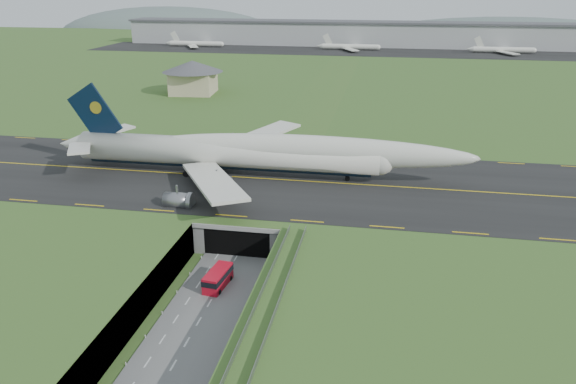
# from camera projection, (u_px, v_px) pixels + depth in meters

# --- Properties ---
(ground) EXTENTS (900.00, 900.00, 0.00)m
(ground) POSITION_uv_depth(u_px,v_px,m) (224.00, 279.00, 92.94)
(ground) COLOR #386327
(ground) RESTS_ON ground
(airfield_deck) EXTENTS (800.00, 800.00, 6.00)m
(airfield_deck) POSITION_uv_depth(u_px,v_px,m) (224.00, 263.00, 91.88)
(airfield_deck) COLOR gray
(airfield_deck) RESTS_ON ground
(trench_road) EXTENTS (12.00, 75.00, 0.20)m
(trench_road) POSITION_uv_depth(u_px,v_px,m) (211.00, 302.00, 86.00)
(trench_road) COLOR slate
(trench_road) RESTS_ON ground
(taxiway) EXTENTS (800.00, 44.00, 0.18)m
(taxiway) POSITION_uv_depth(u_px,v_px,m) (267.00, 179.00, 121.14)
(taxiway) COLOR black
(taxiway) RESTS_ON airfield_deck
(tunnel_portal) EXTENTS (17.00, 22.30, 6.00)m
(tunnel_portal) POSITION_uv_depth(u_px,v_px,m) (249.00, 220.00, 107.13)
(tunnel_portal) COLOR gray
(tunnel_portal) RESTS_ON ground
(guideway) EXTENTS (3.00, 53.00, 7.05)m
(guideway) POSITION_uv_depth(u_px,v_px,m) (263.00, 323.00, 71.62)
(guideway) COLOR #A8A8A3
(guideway) RESTS_ON ground
(jumbo_jet) EXTENTS (93.16, 60.29, 19.94)m
(jumbo_jet) POSITION_uv_depth(u_px,v_px,m) (255.00, 153.00, 121.32)
(jumbo_jet) COLOR silver
(jumbo_jet) RESTS_ON ground
(shuttle_tram) EXTENTS (3.38, 7.20, 2.85)m
(shuttle_tram) POSITION_uv_depth(u_px,v_px,m) (218.00, 278.00, 89.92)
(shuttle_tram) COLOR red
(shuttle_tram) RESTS_ON ground
(service_building) EXTENTS (24.58, 24.58, 12.34)m
(service_building) POSITION_uv_depth(u_px,v_px,m) (193.00, 74.00, 210.18)
(service_building) COLOR #C9B891
(service_building) RESTS_ON ground
(cargo_terminal) EXTENTS (320.00, 67.00, 15.60)m
(cargo_terminal) POSITION_uv_depth(u_px,v_px,m) (355.00, 33.00, 363.45)
(cargo_terminal) COLOR #B2B2B2
(cargo_terminal) RESTS_ON ground
(distant_hills) EXTENTS (700.00, 91.00, 60.00)m
(distant_hills) POSITION_uv_depth(u_px,v_px,m) (440.00, 43.00, 479.08)
(distant_hills) COLOR #556663
(distant_hills) RESTS_ON ground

